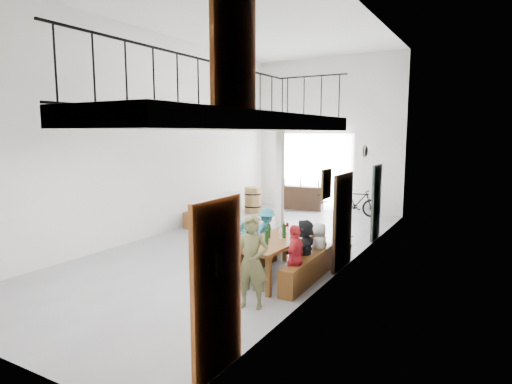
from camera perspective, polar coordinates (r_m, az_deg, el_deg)
The scene contains 24 objects.
floor at distance 10.75m, azimuth -2.06°, elevation -7.38°, with size 12.00×12.00×0.00m, color slate.
room_walls at distance 10.39m, azimuth -2.16°, elevation 11.89°, with size 12.00×12.00×12.00m.
gateway_portal at distance 15.94m, azimuth 7.93°, elevation 2.68°, with size 2.80×0.08×2.80m, color white.
right_wall_decor at distance 7.56m, azimuth 7.96°, elevation -0.47°, with size 0.07×8.28×5.07m.
balcony at distance 6.67m, azimuth -1.77°, elevation 9.02°, with size 1.52×5.62×4.00m.
tasting_table at distance 8.45m, azimuth 2.94°, elevation -6.68°, with size 1.10×2.37×0.79m.
bench_inner at distance 8.90m, azimuth -1.06°, elevation -8.93°, with size 0.36×2.22×0.51m, color brown.
bench_wall at distance 8.40m, azimuth 7.08°, elevation -10.04°, with size 0.29×2.21×0.51m, color brown.
tableware at distance 8.48m, azimuth 3.64°, elevation -5.05°, with size 0.48×1.47×0.35m.
side_bench at distance 13.51m, azimuth -7.13°, elevation -3.20°, with size 0.38×1.73×0.49m, color brown.
oak_barrel at distance 15.25m, azimuth -0.41°, elevation -1.07°, with size 0.62×0.62×0.91m.
serving_counter at distance 15.96m, azimuth 6.01°, elevation -0.77°, with size 1.64×0.46×0.87m, color #382013.
counter_bottles at distance 15.88m, azimuth 6.03°, elevation 1.27°, with size 1.40×0.16×0.28m.
guest_left_a at distance 8.20m, azimuth -3.74°, elevation -7.83°, with size 0.60×0.39×1.22m, color silver.
guest_left_b at distance 8.79m, azimuth -1.82°, elevation -7.23°, with size 0.39×0.26×1.08m, color teal.
guest_left_c at distance 9.24m, azimuth 0.04°, elevation -6.45°, with size 0.53×0.41×1.08m, color silver.
guest_left_d at distance 9.68m, azimuth 1.46°, elevation -5.56°, with size 0.75×0.43×1.16m, color teal.
guest_right_a at distance 7.75m, azimuth 5.23°, elevation -8.77°, with size 0.72×0.30×1.22m, color red.
guest_right_b at distance 8.37m, azimuth 6.51°, elevation -7.64°, with size 1.10×0.35×1.19m, color black.
guest_right_c at distance 8.89m, azimuth 8.42°, elevation -7.32°, with size 0.50×0.32×1.02m, color silver.
host_standing at distance 6.99m, azimuth -0.58°, elevation -9.34°, with size 0.55×0.36×1.52m, color brown.
potted_plant at distance 10.51m, azimuth 12.15°, elevation -6.66°, with size 0.40×0.34×0.44m, color #164719.
bicycle_near at distance 15.54m, azimuth 9.35°, elevation -1.06°, with size 0.58×1.67×0.88m, color black.
bicycle_far at distance 14.94m, azimuth 13.30°, elevation -1.37°, with size 0.45×1.59×0.95m, color black.
Camera 1 is at (5.44, -8.82, 2.83)m, focal length 30.00 mm.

